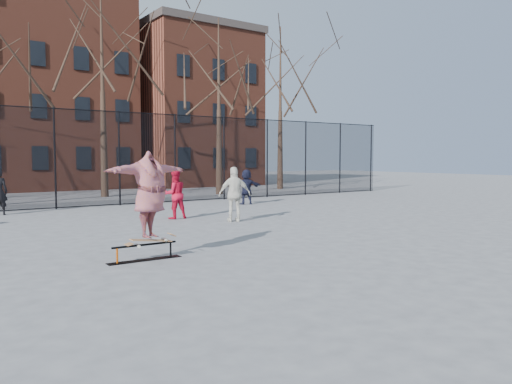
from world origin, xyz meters
TOP-DOWN VIEW (x-y plane):
  - ground at (0.00, 0.00)m, footprint 100.00×100.00m
  - skate_rail at (-2.42, 1.67)m, footprint 1.52×0.23m
  - skateboard at (-2.28, 1.67)m, footprint 0.90×0.21m
  - skater at (-2.28, 1.67)m, footprint 2.19×1.34m
  - bystander_red at (1.05, 7.44)m, footprint 0.85×0.69m
  - bystander_white at (2.29, 5.68)m, footprint 1.11×0.75m
  - bystander_navy at (5.89, 10.32)m, footprint 1.49×0.81m
  - fence at (-0.01, 13.00)m, footprint 34.03×0.07m
  - tree_row at (-0.25, 17.15)m, footprint 33.66×7.46m
  - rowhouses at (0.72, 26.00)m, footprint 29.00×7.00m

SIDE VIEW (x-z plane):
  - ground at x=0.00m, z-range 0.00..0.00m
  - skate_rail at x=-2.42m, z-range -0.04..0.30m
  - skateboard at x=-2.28m, z-range 0.33..0.44m
  - bystander_navy at x=5.89m, z-range 0.00..1.53m
  - bystander_red at x=1.05m, z-range 0.00..1.65m
  - bystander_white at x=2.29m, z-range 0.00..1.75m
  - skater at x=-2.28m, z-range 0.44..2.17m
  - fence at x=-0.01m, z-range 0.05..4.05m
  - rowhouses at x=0.72m, z-range -0.44..12.56m
  - tree_row at x=-0.25m, z-range 2.02..12.69m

